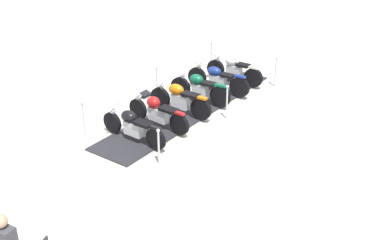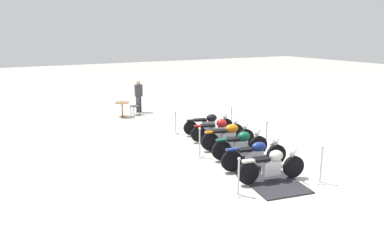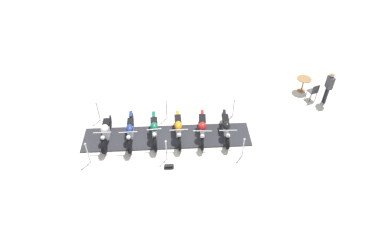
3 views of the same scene
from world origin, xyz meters
The scene contains 18 objects.
ground_plane centered at (0.00, 0.00, 0.00)m, with size 80.00×80.00×0.00m, color beige.
display_platform centered at (0.00, 0.00, 0.02)m, with size 7.45×1.48×0.04m, color #28282D.
motorcycle_cream centered at (2.59, -0.45, 0.52)m, with size 0.73×2.18×0.98m.
motorcycle_navy centered at (1.55, -0.25, 0.51)m, with size 0.76×2.32×1.01m.
motorcycle_forest centered at (0.52, -0.07, 0.52)m, with size 0.61×2.15×1.01m.
motorcycle_copper centered at (-0.51, 0.12, 0.53)m, with size 0.76×2.16×0.98m.
motorcycle_maroon centered at (-1.54, 0.32, 0.50)m, with size 0.88×2.18×0.92m.
motorcycle_black centered at (-2.57, 0.52, 0.50)m, with size 0.81×2.18×0.90m.
stanchion_left_mid centered at (-0.24, -1.30, 0.37)m, with size 0.32×0.32×1.10m.
stanchion_right_rear centered at (-2.87, 1.88, 0.32)m, with size 0.35×0.35×1.06m.
stanchion_right_mid centered at (0.24, 1.30, 0.34)m, with size 0.35×0.35×1.12m.
stanchion_left_rear centered at (-3.35, -0.72, 0.37)m, with size 0.28×0.28×1.02m.
stanchion_left_front centered at (2.87, -1.88, 0.41)m, with size 0.28×0.28×1.11m.
stanchion_right_front centered at (3.35, 0.72, 0.38)m, with size 0.33×0.33×1.15m.
info_placard centered at (0.24, 1.74, 0.06)m, with size 0.44×0.28×0.17m.
cafe_table centered at (-7.54, -1.78, 0.58)m, with size 0.74×0.74×0.77m.
cafe_chair_near_table centered at (-7.67, -0.97, 0.55)m, with size 0.46×0.46×0.94m.
bystander_person centered at (-8.17, -0.62, 1.06)m, with size 0.26×0.42×1.76m.
Camera 3 is at (1.41, 10.50, 10.36)m, focal length 30.75 mm.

